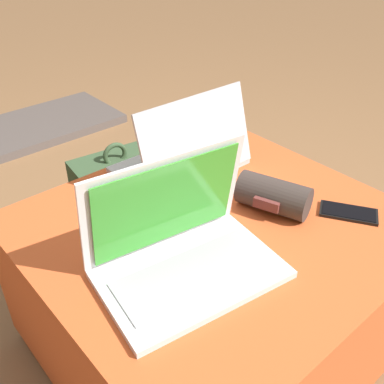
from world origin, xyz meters
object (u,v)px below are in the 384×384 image
object	(u,v)px
cell_phone	(349,213)
backpack	(119,206)
laptop_far	(185,156)
wrist_brace	(273,195)
laptop_near	(183,249)

from	to	relation	value
cell_phone	backpack	xyz separation A→B (m)	(-0.23, 0.75, -0.28)
laptop_far	cell_phone	bearing A→B (deg)	113.59
wrist_brace	laptop_near	bearing A→B (deg)	-176.97
laptop_far	cell_phone	xyz separation A→B (m)	(0.18, -0.43, -0.05)
laptop_near	wrist_brace	xyz separation A→B (m)	(0.31, 0.02, -0.01)
laptop_far	laptop_near	bearing A→B (deg)	50.55
laptop_near	wrist_brace	size ratio (longest dim) A/B	2.05
cell_phone	backpack	distance (m)	0.83
laptop_near	wrist_brace	bearing A→B (deg)	11.63
laptop_near	cell_phone	xyz separation A→B (m)	(0.44, -0.12, -0.05)
laptop_near	cell_phone	bearing A→B (deg)	-7.14
laptop_far	backpack	bearing A→B (deg)	-79.59
laptop_far	wrist_brace	xyz separation A→B (m)	(0.05, -0.29, -0.01)
laptop_near	cell_phone	distance (m)	0.46
laptop_near	backpack	distance (m)	0.74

